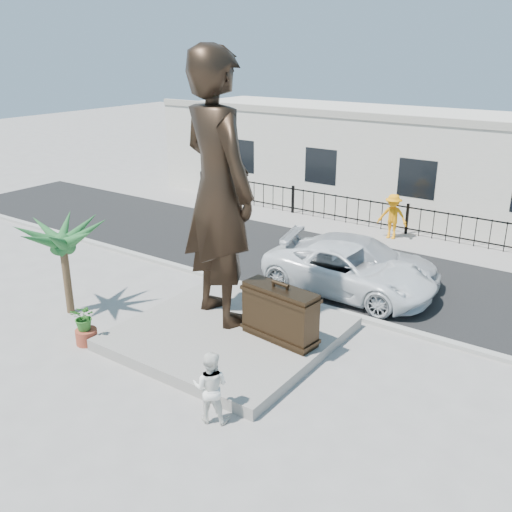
% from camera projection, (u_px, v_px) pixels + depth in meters
% --- Properties ---
extents(ground, '(100.00, 100.00, 0.00)m').
position_uv_depth(ground, '(209.00, 368.00, 13.80)').
color(ground, '#9E9991').
rests_on(ground, ground).
extents(street, '(40.00, 7.00, 0.01)m').
position_uv_depth(street, '(354.00, 269.00, 19.94)').
color(street, black).
rests_on(street, ground).
extents(curb, '(40.00, 0.25, 0.12)m').
position_uv_depth(curb, '(303.00, 302.00, 17.24)').
color(curb, '#A5A399').
rests_on(curb, ground).
extents(far_sidewalk, '(40.00, 2.50, 0.02)m').
position_uv_depth(far_sidewalk, '(398.00, 239.00, 23.01)').
color(far_sidewalk, '#9E9991').
rests_on(far_sidewalk, ground).
extents(plinth, '(5.20, 5.20, 0.30)m').
position_uv_depth(plinth, '(230.00, 333.00, 15.17)').
color(plinth, gray).
rests_on(plinth, ground).
extents(fence, '(22.00, 0.10, 1.20)m').
position_uv_depth(fence, '(407.00, 220.00, 23.42)').
color(fence, black).
rests_on(fence, ground).
extents(building, '(28.00, 7.00, 4.40)m').
position_uv_depth(building, '(444.00, 165.00, 26.08)').
color(building, silver).
rests_on(building, ground).
extents(statue, '(3.03, 2.51, 7.12)m').
position_uv_depth(statue, '(218.00, 190.00, 14.65)').
color(statue, black).
rests_on(statue, plinth).
extents(suitcase, '(2.06, 0.86, 1.41)m').
position_uv_depth(suitcase, '(280.00, 314.00, 14.34)').
color(suitcase, black).
rests_on(suitcase, plinth).
extents(tourist, '(0.95, 0.86, 1.58)m').
position_uv_depth(tourist, '(211.00, 387.00, 11.65)').
color(tourist, white).
rests_on(tourist, ground).
extents(car_white, '(5.43, 2.56, 1.50)m').
position_uv_depth(car_white, '(349.00, 270.00, 17.78)').
color(car_white, white).
rests_on(car_white, street).
extents(car_silver, '(5.44, 3.22, 1.48)m').
position_uv_depth(car_silver, '(361.00, 260.00, 18.62)').
color(car_silver, silver).
rests_on(car_silver, street).
extents(worker, '(1.25, 0.81, 1.82)m').
position_uv_depth(worker, '(392.00, 216.00, 22.76)').
color(worker, orange).
rests_on(worker, far_sidewalk).
extents(palm_tree, '(1.80, 1.80, 3.20)m').
position_uv_depth(palm_tree, '(71.00, 312.00, 16.73)').
color(palm_tree, '#1F5626').
rests_on(palm_tree, ground).
extents(planter, '(0.56, 0.56, 0.40)m').
position_uv_depth(planter, '(87.00, 337.00, 14.89)').
color(planter, '#9A3D28').
rests_on(planter, ground).
extents(shrub, '(0.81, 0.76, 0.72)m').
position_uv_depth(shrub, '(84.00, 317.00, 14.70)').
color(shrub, '#2C6C23').
rests_on(shrub, planter).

